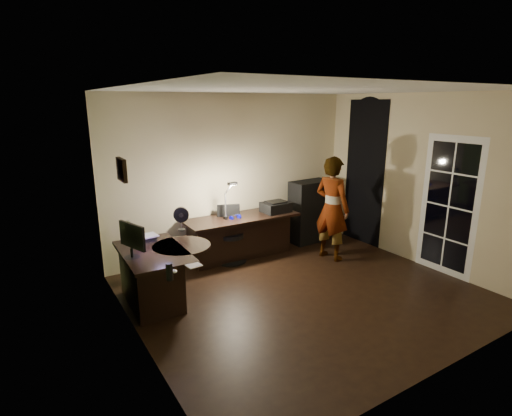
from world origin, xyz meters
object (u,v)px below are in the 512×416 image
desk_right (242,237)px  cabinet (310,211)px  desk_left (155,277)px  person (332,209)px  office_chair (230,235)px  monitor (131,246)px

desk_right → cabinet: 1.52m
desk_left → person: (3.00, -0.03, 0.50)m
desk_right → office_chair: bearing=-166.3°
monitor → office_chair: bearing=5.4°
desk_left → office_chair: (1.50, 0.72, 0.10)m
desk_right → cabinet: size_ratio=1.67×
office_chair → person: size_ratio=0.53×
person → monitor: bearing=78.3°
desk_right → office_chair: size_ratio=2.10×
desk_right → office_chair: 0.27m
desk_left → monitor: size_ratio=2.59×
desk_right → monitor: 2.25m
desk_right → person: bearing=-31.3°
desk_left → person: person is taller
cabinet → monitor: (-3.53, -0.91, 0.29)m
person → desk_left: bearing=77.0°
cabinet → monitor: size_ratio=2.40×
desk_right → person: (1.26, -0.80, 0.50)m
cabinet → office_chair: 1.76m
cabinet → monitor: bearing=-168.4°
cabinet → desk_left: bearing=-168.4°
monitor → person: person is taller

